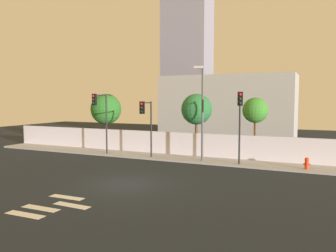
# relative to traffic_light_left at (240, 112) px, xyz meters

# --- Properties ---
(ground_plane) EXTENTS (80.00, 80.00, 0.00)m
(ground_plane) POSITION_rel_traffic_light_left_xyz_m (-4.63, -6.85, -3.75)
(ground_plane) COLOR black
(sidewalk) EXTENTS (36.00, 2.40, 0.15)m
(sidewalk) POSITION_rel_traffic_light_left_xyz_m (-4.63, 1.35, -3.67)
(sidewalk) COLOR #9E9E9E
(sidewalk) RESTS_ON ground
(perimeter_wall) EXTENTS (36.00, 0.18, 1.80)m
(perimeter_wall) POSITION_rel_traffic_light_left_xyz_m (-4.63, 2.64, -2.70)
(perimeter_wall) COLOR silver
(perimeter_wall) RESTS_ON sidewalk
(crosswalk_marking) EXTENTS (2.84, 3.04, 0.01)m
(crosswalk_marking) POSITION_rel_traffic_light_left_xyz_m (-5.51, -11.38, -3.74)
(crosswalk_marking) COLOR silver
(crosswalk_marking) RESTS_ON ground
(traffic_light_left) EXTENTS (0.55, 1.57, 4.93)m
(traffic_light_left) POSITION_rel_traffic_light_left_xyz_m (0.00, 0.00, 0.00)
(traffic_light_left) COLOR black
(traffic_light_left) RESTS_ON sidewalk
(traffic_light_center) EXTENTS (0.42, 1.60, 4.89)m
(traffic_light_center) POSITION_rel_traffic_light_left_xyz_m (-11.23, -0.02, -0.03)
(traffic_light_center) COLOR black
(traffic_light_center) RESTS_ON sidewalk
(traffic_light_right) EXTENTS (0.35, 1.83, 4.30)m
(traffic_light_right) POSITION_rel_traffic_light_left_xyz_m (-6.95, -0.18, -0.42)
(traffic_light_right) COLOR black
(traffic_light_right) RESTS_ON sidewalk
(street_lamp_curbside) EXTENTS (0.82, 2.36, 6.69)m
(street_lamp_curbside) POSITION_rel_traffic_light_left_xyz_m (-2.84, 0.57, 0.42)
(street_lamp_curbside) COLOR #4C4C51
(street_lamp_curbside) RESTS_ON sidewalk
(fire_hydrant) EXTENTS (0.44, 0.26, 0.76)m
(fire_hydrant) POSITION_rel_traffic_light_left_xyz_m (4.16, 0.75, -3.19)
(fire_hydrant) COLOR red
(fire_hydrant) RESTS_ON sidewalk
(roadside_tree_leftmost) EXTENTS (2.83, 2.83, 5.12)m
(roadside_tree_leftmost) POSITION_rel_traffic_light_left_xyz_m (-13.26, 3.64, -0.05)
(roadside_tree_leftmost) COLOR brown
(roadside_tree_leftmost) RESTS_ON ground
(roadside_tree_midleft) EXTENTS (2.51, 2.51, 5.06)m
(roadside_tree_midleft) POSITION_rel_traffic_light_left_xyz_m (-4.36, 3.64, 0.03)
(roadside_tree_midleft) COLOR brown
(roadside_tree_midleft) RESTS_ON ground
(roadside_tree_midright) EXTENTS (1.92, 1.92, 4.74)m
(roadside_tree_midright) POSITION_rel_traffic_light_left_xyz_m (0.35, 3.64, 0.00)
(roadside_tree_midright) COLOR brown
(roadside_tree_midright) RESTS_ON ground
(low_building_distant) EXTENTS (15.29, 6.00, 7.37)m
(low_building_distant) POSITION_rel_traffic_light_left_xyz_m (-5.23, 16.64, -0.06)
(low_building_distant) COLOR #A8A8A8
(low_building_distant) RESTS_ON ground
(tower_on_skyline) EXTENTS (7.33, 5.00, 28.05)m
(tower_on_skyline) POSITION_rel_traffic_light_left_xyz_m (-15.04, 28.64, 10.28)
(tower_on_skyline) COLOR gray
(tower_on_skyline) RESTS_ON ground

